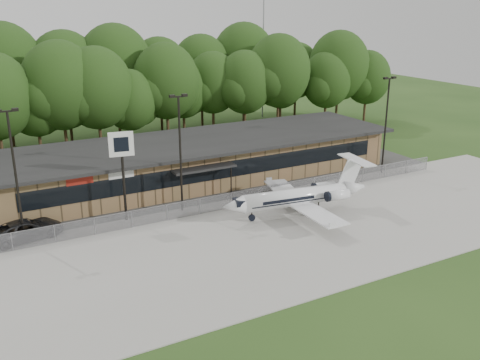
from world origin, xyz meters
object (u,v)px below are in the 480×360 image
terminal (199,159)px  suv (26,230)px  business_jet (300,197)px  pole_sign (122,154)px

terminal → suv: terminal is taller
business_jet → terminal: bearing=112.5°
business_jet → suv: size_ratio=2.43×
terminal → business_jet: (3.51, -13.06, -0.56)m
business_jet → suv: 22.13m
business_jet → pole_sign: (-13.43, 5.91, 4.18)m
business_jet → pole_sign: size_ratio=1.78×
pole_sign → suv: bearing=-171.3°
terminal → suv: bearing=-158.5°
terminal → business_jet: business_jet is taller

